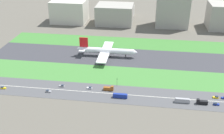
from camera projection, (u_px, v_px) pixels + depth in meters
name	position (u px, v px, depth m)	size (l,w,h in m)	color
ground_plane	(123.00, 57.00, 288.27)	(800.00, 800.00, 0.00)	#5B564C
runway	(123.00, 57.00, 288.25)	(280.00, 46.00, 0.10)	#38383D
grass_median_north	(127.00, 43.00, 324.51)	(280.00, 36.00, 0.10)	#3D7A33
grass_median_south	(119.00, 75.00, 251.98)	(280.00, 36.00, 0.10)	#427F38
highway	(114.00, 94.00, 223.67)	(280.00, 28.00, 0.10)	#4C4C4F
highway_centerline	(114.00, 94.00, 223.65)	(266.00, 0.50, 0.01)	silver
airliner	(106.00, 51.00, 287.79)	(65.00, 56.00, 19.70)	white
car_4	(90.00, 88.00, 230.37)	(4.40, 1.80, 2.00)	silver
truck_1	(109.00, 88.00, 228.00)	(8.40, 2.50, 4.00)	brown
bus_0	(182.00, 100.00, 211.73)	(11.60, 2.50, 3.50)	#99999E
truck_0	(202.00, 102.00, 209.97)	(8.40, 2.50, 4.00)	black
car_0	(62.00, 86.00, 233.38)	(4.40, 1.80, 2.00)	#99999E
car_3	(216.00, 104.00, 208.97)	(4.40, 1.80, 2.00)	navy
car_5	(224.00, 98.00, 216.77)	(4.40, 1.80, 2.00)	navy
bus_1	(120.00, 96.00, 217.76)	(11.60, 2.50, 3.50)	navy
car_2	(48.00, 91.00, 225.60)	(4.40, 1.80, 2.00)	#99999E
car_6	(216.00, 97.00, 217.60)	(4.40, 1.80, 2.00)	yellow
car_1	(3.00, 88.00, 230.54)	(4.40, 1.80, 2.00)	yellow
traffic_light	(117.00, 82.00, 233.16)	(0.36, 0.50, 7.20)	#4C4C51
terminal_building	(69.00, 11.00, 393.26)	(48.88, 37.35, 31.22)	beige
hangar_building	(115.00, 14.00, 386.01)	(50.84, 39.32, 27.01)	#9E998E
office_tower	(173.00, 6.00, 369.89)	(43.76, 32.31, 54.89)	#9E998E
cargo_warehouse	(223.00, 16.00, 366.21)	(40.52, 39.20, 33.68)	#9E998E
fuel_tank_west	(129.00, 10.00, 426.33)	(16.98, 16.98, 15.79)	silver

